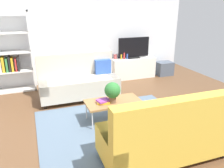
{
  "coord_description": "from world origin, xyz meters",
  "views": [
    {
      "loc": [
        -1.53,
        -3.83,
        2.24
      ],
      "look_at": [
        0.01,
        0.37,
        0.65
      ],
      "focal_mm": 36.28,
      "sensor_mm": 36.0,
      "label": 1
    }
  ],
  "objects_px": {
    "vase_0": "(115,57)",
    "bottle_1": "(124,56)",
    "couch_green": "(165,134)",
    "bottle_2": "(127,56)",
    "storage_trunk": "(164,68)",
    "bottle_0": "(121,57)",
    "tv_console": "(133,68)",
    "couch_beige": "(79,81)",
    "tv": "(134,48)",
    "bookshelf": "(9,56)",
    "coffee_table": "(113,102)",
    "table_book_0": "(103,102)",
    "potted_plant": "(112,91)"
  },
  "relations": [
    {
      "from": "bottle_1",
      "to": "coffee_table",
      "type": "bearing_deg",
      "value": -117.42
    },
    {
      "from": "bottle_2",
      "to": "bookshelf",
      "type": "bearing_deg",
      "value": 178.96
    },
    {
      "from": "vase_0",
      "to": "potted_plant",
      "type": "bearing_deg",
      "value": -112.0
    },
    {
      "from": "tv",
      "to": "table_book_0",
      "type": "bearing_deg",
      "value": -126.2
    },
    {
      "from": "tv_console",
      "to": "bottle_2",
      "type": "bearing_deg",
      "value": -169.88
    },
    {
      "from": "couch_beige",
      "to": "potted_plant",
      "type": "bearing_deg",
      "value": 103.09
    },
    {
      "from": "storage_trunk",
      "to": "vase_0",
      "type": "relative_size",
      "value": 3.59
    },
    {
      "from": "tv",
      "to": "vase_0",
      "type": "relative_size",
      "value": 6.91
    },
    {
      "from": "coffee_table",
      "to": "storage_trunk",
      "type": "height_order",
      "value": "storage_trunk"
    },
    {
      "from": "couch_beige",
      "to": "tv",
      "type": "relative_size",
      "value": 1.9
    },
    {
      "from": "coffee_table",
      "to": "bottle_0",
      "type": "distance_m",
      "value": 2.68
    },
    {
      "from": "tv",
      "to": "bottle_2",
      "type": "relative_size",
      "value": 6.41
    },
    {
      "from": "tv",
      "to": "storage_trunk",
      "type": "distance_m",
      "value": 1.32
    },
    {
      "from": "bottle_0",
      "to": "bookshelf",
      "type": "bearing_deg",
      "value": 178.9
    },
    {
      "from": "bottle_2",
      "to": "storage_trunk",
      "type": "bearing_deg",
      "value": -2.59
    },
    {
      "from": "vase_0",
      "to": "bottle_0",
      "type": "height_order",
      "value": "bottle_0"
    },
    {
      "from": "couch_beige",
      "to": "tv_console",
      "type": "bearing_deg",
      "value": -152.66
    },
    {
      "from": "storage_trunk",
      "to": "bottle_1",
      "type": "height_order",
      "value": "bottle_1"
    },
    {
      "from": "couch_beige",
      "to": "bottle_2",
      "type": "relative_size",
      "value": 12.2
    },
    {
      "from": "couch_beige",
      "to": "bookshelf",
      "type": "distance_m",
      "value": 1.97
    },
    {
      "from": "couch_green",
      "to": "tv",
      "type": "relative_size",
      "value": 1.91
    },
    {
      "from": "couch_beige",
      "to": "couch_green",
      "type": "distance_m",
      "value": 2.92
    },
    {
      "from": "coffee_table",
      "to": "bottle_1",
      "type": "relative_size",
      "value": 5.57
    },
    {
      "from": "tv_console",
      "to": "bottle_2",
      "type": "xyz_separation_m",
      "value": [
        -0.22,
        -0.04,
        0.4
      ]
    },
    {
      "from": "tv_console",
      "to": "vase_0",
      "type": "relative_size",
      "value": 9.67
    },
    {
      "from": "table_book_0",
      "to": "vase_0",
      "type": "bearing_deg",
      "value": 64.34
    },
    {
      "from": "storage_trunk",
      "to": "couch_beige",
      "type": "bearing_deg",
      "value": -163.26
    },
    {
      "from": "couch_green",
      "to": "bottle_2",
      "type": "height_order",
      "value": "couch_green"
    },
    {
      "from": "couch_beige",
      "to": "bottle_0",
      "type": "xyz_separation_m",
      "value": [
        1.54,
        0.98,
        0.28
      ]
    },
    {
      "from": "coffee_table",
      "to": "tv_console",
      "type": "xyz_separation_m",
      "value": [
        1.57,
        2.44,
        -0.07
      ]
    },
    {
      "from": "tv_console",
      "to": "bookshelf",
      "type": "distance_m",
      "value": 3.6
    },
    {
      "from": "couch_green",
      "to": "coffee_table",
      "type": "xyz_separation_m",
      "value": [
        -0.29,
        1.42,
        -0.05
      ]
    },
    {
      "from": "bottle_0",
      "to": "bottle_2",
      "type": "distance_m",
      "value": 0.2
    },
    {
      "from": "bookshelf",
      "to": "bottle_0",
      "type": "bearing_deg",
      "value": -1.1
    },
    {
      "from": "vase_0",
      "to": "bottle_1",
      "type": "relative_size",
      "value": 0.73
    },
    {
      "from": "tv",
      "to": "storage_trunk",
      "type": "height_order",
      "value": "tv"
    },
    {
      "from": "bottle_2",
      "to": "bottle_1",
      "type": "bearing_deg",
      "value": 180.0
    },
    {
      "from": "potted_plant",
      "to": "bottle_0",
      "type": "height_order",
      "value": "potted_plant"
    },
    {
      "from": "couch_beige",
      "to": "vase_0",
      "type": "bearing_deg",
      "value": -142.34
    },
    {
      "from": "coffee_table",
      "to": "storage_trunk",
      "type": "distance_m",
      "value": 3.55
    },
    {
      "from": "couch_beige",
      "to": "tv",
      "type": "xyz_separation_m",
      "value": [
        1.96,
        1.0,
        0.51
      ]
    },
    {
      "from": "couch_beige",
      "to": "bottle_0",
      "type": "height_order",
      "value": "couch_beige"
    },
    {
      "from": "storage_trunk",
      "to": "bottle_0",
      "type": "height_order",
      "value": "bottle_0"
    },
    {
      "from": "couch_beige",
      "to": "couch_green",
      "type": "relative_size",
      "value": 1.0
    },
    {
      "from": "couch_beige",
      "to": "coffee_table",
      "type": "xyz_separation_m",
      "value": [
        0.39,
        -1.42,
        -0.05
      ]
    },
    {
      "from": "bottle_0",
      "to": "couch_beige",
      "type": "bearing_deg",
      "value": -147.46
    },
    {
      "from": "tv",
      "to": "couch_green",
      "type": "bearing_deg",
      "value": -108.49
    },
    {
      "from": "bookshelf",
      "to": "potted_plant",
      "type": "relative_size",
      "value": 5.1
    },
    {
      "from": "potted_plant",
      "to": "bottle_1",
      "type": "relative_size",
      "value": 2.08
    },
    {
      "from": "tv_console",
      "to": "bottle_0",
      "type": "bearing_deg",
      "value": -174.58
    }
  ]
}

